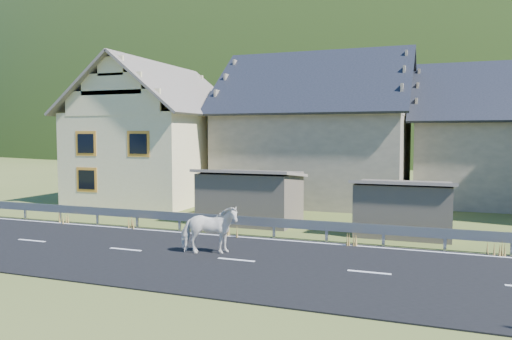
% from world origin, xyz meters
% --- Properties ---
extents(ground, '(160.00, 160.00, 0.00)m').
position_xyz_m(ground, '(0.00, 0.00, 0.00)').
color(ground, '#394E19').
rests_on(ground, ground).
extents(road, '(60.00, 7.00, 0.04)m').
position_xyz_m(road, '(0.00, 0.00, 0.02)').
color(road, black).
rests_on(road, ground).
extents(lane_markings, '(60.00, 6.60, 0.01)m').
position_xyz_m(lane_markings, '(0.00, 0.00, 0.04)').
color(lane_markings, silver).
rests_on(lane_markings, road).
extents(guardrail, '(28.10, 0.09, 0.75)m').
position_xyz_m(guardrail, '(-0.00, 3.68, 0.56)').
color(guardrail, '#93969B').
rests_on(guardrail, ground).
extents(shed_left, '(4.30, 3.30, 2.40)m').
position_xyz_m(shed_left, '(-2.00, 6.50, 1.10)').
color(shed_left, '#615749').
rests_on(shed_left, ground).
extents(shed_right, '(3.80, 2.90, 2.20)m').
position_xyz_m(shed_right, '(4.50, 6.00, 1.00)').
color(shed_right, '#615749').
rests_on(shed_right, ground).
extents(house_cream, '(7.80, 9.80, 8.30)m').
position_xyz_m(house_cream, '(-10.00, 12.00, 4.36)').
color(house_cream, beige).
rests_on(house_cream, ground).
extents(house_stone_a, '(10.80, 9.80, 8.90)m').
position_xyz_m(house_stone_a, '(-1.00, 15.00, 4.63)').
color(house_stone_a, gray).
rests_on(house_stone_a, ground).
extents(house_stone_b, '(9.80, 8.80, 8.10)m').
position_xyz_m(house_stone_b, '(9.00, 17.00, 4.24)').
color(house_stone_b, gray).
rests_on(house_stone_b, ground).
extents(mountain, '(440.00, 280.00, 260.00)m').
position_xyz_m(mountain, '(5.00, 180.00, -20.00)').
color(mountain, '#1A360E').
rests_on(mountain, ground).
extents(conifer_patch, '(76.00, 50.00, 28.00)m').
position_xyz_m(conifer_patch, '(-55.00, 110.00, 6.00)').
color(conifer_patch, black).
rests_on(conifer_patch, ground).
extents(horse, '(1.44, 2.03, 1.57)m').
position_xyz_m(horse, '(-1.12, 0.44, 0.82)').
color(horse, white).
rests_on(horse, road).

